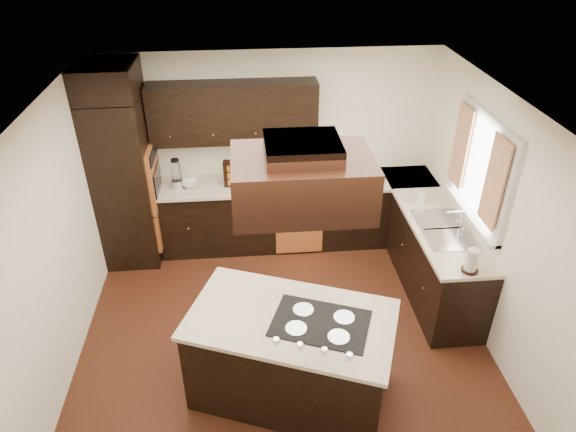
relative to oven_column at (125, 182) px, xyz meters
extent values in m
cube|color=#5B2C19|center=(1.78, -1.71, -1.07)|extent=(4.20, 4.20, 0.02)
cube|color=white|center=(1.78, -1.71, 1.45)|extent=(4.20, 4.20, 0.02)
cube|color=white|center=(1.78, 0.40, 0.19)|extent=(4.20, 0.02, 2.50)
cube|color=white|center=(-0.33, -1.71, 0.19)|extent=(0.02, 4.20, 2.50)
cube|color=white|center=(3.88, -1.71, 0.19)|extent=(0.02, 4.20, 2.50)
cube|color=black|center=(0.00, 0.00, 0.00)|extent=(0.65, 0.75, 2.12)
cube|color=#C46D34|center=(0.35, 0.00, 0.06)|extent=(0.05, 0.62, 0.78)
cube|color=black|center=(1.81, 0.09, -0.62)|extent=(2.93, 0.60, 0.88)
cube|color=black|center=(3.58, -0.80, -0.62)|extent=(0.60, 2.40, 0.88)
cube|color=beige|center=(1.81, 0.08, -0.16)|extent=(2.93, 0.63, 0.04)
cube|color=beige|center=(3.56, -0.80, -0.16)|extent=(0.63, 2.40, 0.04)
cube|color=black|center=(1.34, 0.23, 0.75)|extent=(2.00, 0.34, 0.72)
cube|color=#C46D34|center=(2.10, -0.20, -0.66)|extent=(0.60, 0.05, 0.72)
cube|color=silver|center=(3.85, -1.16, 0.59)|extent=(0.06, 1.32, 1.12)
cube|color=white|center=(3.87, -1.16, 0.59)|extent=(0.00, 1.20, 1.00)
cube|color=beige|center=(3.79, -1.57, 0.64)|extent=(0.02, 0.34, 0.90)
cube|color=beige|center=(3.79, -0.74, 0.64)|extent=(0.02, 0.34, 0.90)
cube|color=silver|center=(3.58, -1.16, -0.14)|extent=(0.52, 0.84, 0.01)
cube|color=black|center=(1.78, -2.39, -0.62)|extent=(1.92, 1.48, 0.88)
cube|color=beige|center=(1.78, -2.39, -0.16)|extent=(2.00, 1.56, 0.04)
cube|color=black|center=(2.02, -2.48, -0.13)|extent=(0.94, 0.79, 0.01)
cube|color=black|center=(1.88, -2.25, 1.10)|extent=(1.05, 0.72, 0.42)
cube|color=black|center=(1.88, -2.25, 1.38)|extent=(0.55, 0.50, 0.13)
cylinder|color=silver|center=(0.61, 0.07, -0.09)|extent=(0.15, 0.15, 0.10)
cone|color=silver|center=(0.61, 0.07, 0.09)|extent=(0.13, 0.13, 0.26)
cube|color=black|center=(1.39, 0.04, 0.03)|extent=(0.41, 0.14, 0.34)
imported|color=silver|center=(0.78, 0.09, -0.11)|extent=(0.30, 0.30, 0.06)
imported|color=silver|center=(3.47, -0.60, -0.05)|extent=(0.09, 0.10, 0.19)
cylinder|color=silver|center=(3.56, -1.90, -0.02)|extent=(0.14, 0.14, 0.25)
camera|label=1|loc=(1.46, -5.65, 2.91)|focal=32.00mm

